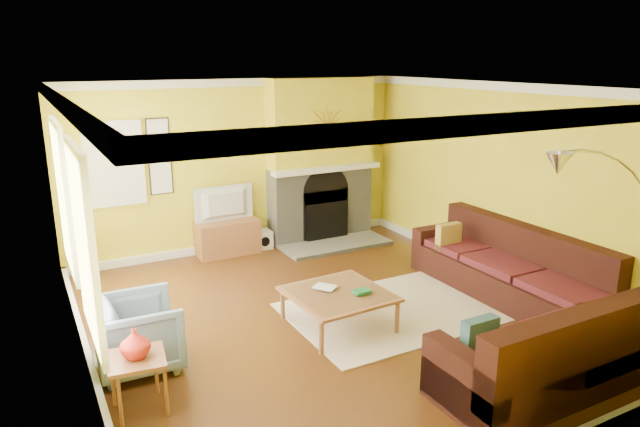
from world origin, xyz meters
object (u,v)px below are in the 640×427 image
coffee_table (338,309)px  armchair (138,333)px  side_table (139,384)px  media_console (228,237)px  sectional_sofa (471,287)px  arc_lamp (602,276)px

coffee_table → armchair: 2.22m
side_table → media_console: bearing=60.0°
armchair → sectional_sofa: bearing=-100.6°
side_table → arc_lamp: size_ratio=0.23×
media_console → armchair: 3.44m
media_console → armchair: armchair is taller
coffee_table → armchair: bearing=175.9°
coffee_table → media_console: bearing=95.3°
sectional_sofa → arc_lamp: arc_lamp is taller
coffee_table → armchair: size_ratio=1.33×
sectional_sofa → side_table: 3.76m
sectional_sofa → armchair: sectional_sofa is taller
armchair → side_table: armchair is taller
coffee_table → side_table: 2.44m
media_console → arc_lamp: 5.60m
coffee_table → media_console: media_console is taller
media_console → coffee_table: bearing=-84.7°
armchair → side_table: bearing=170.7°
sectional_sofa → media_console: sectional_sofa is taller
sectional_sofa → coffee_table: bearing=154.7°
armchair → side_table: 0.78m
sectional_sofa → coffee_table: size_ratio=3.34×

